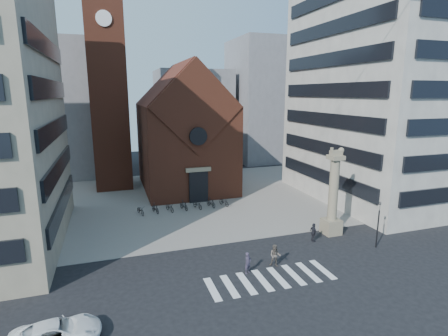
{
  "coord_description": "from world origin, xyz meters",
  "views": [
    {
      "loc": [
        -10.22,
        -24.6,
        13.7
      ],
      "look_at": [
        0.48,
        8.0,
        6.28
      ],
      "focal_mm": 28.0,
      "sensor_mm": 36.0,
      "label": 1
    }
  ],
  "objects_px": {
    "white_car": "(56,333)",
    "lion_column": "(333,200)",
    "pedestrian_0": "(248,263)",
    "pedestrian_2": "(313,232)",
    "pedestrian_1": "(275,256)",
    "traffic_light": "(378,223)",
    "scooter_0": "(141,210)"
  },
  "relations": [
    {
      "from": "traffic_light",
      "to": "pedestrian_1",
      "type": "relative_size",
      "value": 2.33
    },
    {
      "from": "traffic_light",
      "to": "pedestrian_2",
      "type": "xyz_separation_m",
      "value": [
        -4.71,
        2.89,
        -1.39
      ]
    },
    {
      "from": "pedestrian_0",
      "to": "pedestrian_2",
      "type": "relative_size",
      "value": 0.95
    },
    {
      "from": "lion_column",
      "to": "pedestrian_0",
      "type": "xyz_separation_m",
      "value": [
        -10.76,
        -4.64,
        -2.61
      ]
    },
    {
      "from": "white_car",
      "to": "pedestrian_0",
      "type": "bearing_deg",
      "value": -79.06
    },
    {
      "from": "scooter_0",
      "to": "lion_column",
      "type": "bearing_deg",
      "value": -50.44
    },
    {
      "from": "white_car",
      "to": "pedestrian_2",
      "type": "xyz_separation_m",
      "value": [
        21.07,
        7.48,
        0.23
      ]
    },
    {
      "from": "white_car",
      "to": "pedestrian_1",
      "type": "height_order",
      "value": "pedestrian_1"
    },
    {
      "from": "traffic_light",
      "to": "pedestrian_2",
      "type": "distance_m",
      "value": 5.69
    },
    {
      "from": "pedestrian_2",
      "to": "scooter_0",
      "type": "relative_size",
      "value": 0.93
    },
    {
      "from": "lion_column",
      "to": "scooter_0",
      "type": "xyz_separation_m",
      "value": [
        -17.47,
        11.47,
        -2.9
      ]
    },
    {
      "from": "lion_column",
      "to": "pedestrian_1",
      "type": "bearing_deg",
      "value": -152.4
    },
    {
      "from": "pedestrian_1",
      "to": "scooter_0",
      "type": "xyz_separation_m",
      "value": [
        -9.2,
        15.8,
        -0.37
      ]
    },
    {
      "from": "white_car",
      "to": "scooter_0",
      "type": "height_order",
      "value": "white_car"
    },
    {
      "from": "lion_column",
      "to": "pedestrian_2",
      "type": "relative_size",
      "value": 4.84
    },
    {
      "from": "pedestrian_2",
      "to": "pedestrian_0",
      "type": "bearing_deg",
      "value": 112.74
    },
    {
      "from": "pedestrian_0",
      "to": "lion_column",
      "type": "bearing_deg",
      "value": -7.25
    },
    {
      "from": "traffic_light",
      "to": "white_car",
      "type": "height_order",
      "value": "traffic_light"
    },
    {
      "from": "pedestrian_0",
      "to": "pedestrian_2",
      "type": "bearing_deg",
      "value": -6.9
    },
    {
      "from": "traffic_light",
      "to": "scooter_0",
      "type": "xyz_separation_m",
      "value": [
        -19.46,
        15.47,
        -1.73
      ]
    },
    {
      "from": "white_car",
      "to": "scooter_0",
      "type": "bearing_deg",
      "value": -23.42
    },
    {
      "from": "traffic_light",
      "to": "pedestrian_1",
      "type": "distance_m",
      "value": 10.35
    },
    {
      "from": "lion_column",
      "to": "pedestrian_1",
      "type": "height_order",
      "value": "lion_column"
    },
    {
      "from": "pedestrian_1",
      "to": "pedestrian_2",
      "type": "bearing_deg",
      "value": 63.5
    },
    {
      "from": "pedestrian_1",
      "to": "scooter_0",
      "type": "relative_size",
      "value": 0.96
    },
    {
      "from": "lion_column",
      "to": "scooter_0",
      "type": "relative_size",
      "value": 4.51
    },
    {
      "from": "traffic_light",
      "to": "pedestrian_2",
      "type": "height_order",
      "value": "traffic_light"
    },
    {
      "from": "pedestrian_0",
      "to": "scooter_0",
      "type": "relative_size",
      "value": 0.88
    },
    {
      "from": "white_car",
      "to": "lion_column",
      "type": "bearing_deg",
      "value": -76.07
    },
    {
      "from": "traffic_light",
      "to": "pedestrian_1",
      "type": "height_order",
      "value": "traffic_light"
    },
    {
      "from": "traffic_light",
      "to": "pedestrian_1",
      "type": "bearing_deg",
      "value": -178.2
    },
    {
      "from": "lion_column",
      "to": "white_car",
      "type": "relative_size",
      "value": 1.82
    }
  ]
}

